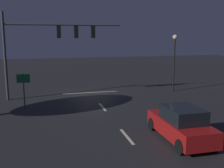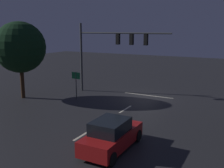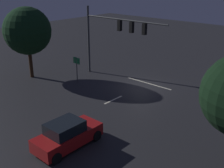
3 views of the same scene
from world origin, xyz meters
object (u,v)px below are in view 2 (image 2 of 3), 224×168
Objects in this scene: traffic_signal_assembly at (111,45)px; car_approaching at (112,135)px; route_sign at (76,79)px; tree_right_near at (20,47)px.

traffic_signal_assembly is 13.21m from car_approaching.
car_approaching is at bearing 135.13° from route_sign.
route_sign is (1.93, 3.13, -3.01)m from traffic_signal_assembly.
traffic_signal_assembly reaches higher than car_approaching.
tree_right_near is at bearing 38.33° from traffic_signal_assembly.
traffic_signal_assembly reaches higher than route_sign.
car_approaching is 0.62× the size of tree_right_near.
car_approaching is (-6.02, 11.04, -4.04)m from traffic_signal_assembly.
tree_right_near reaches higher than car_approaching.
traffic_signal_assembly is at bearing -121.62° from route_sign.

